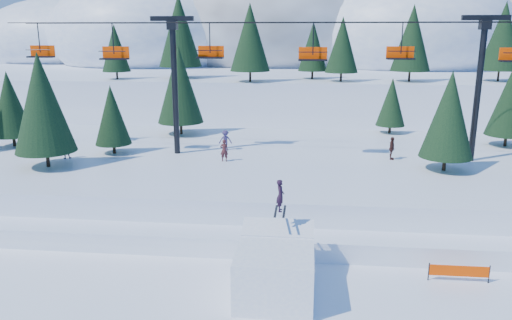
# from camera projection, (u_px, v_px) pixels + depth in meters

# --- Properties ---
(ground) EXTENTS (160.00, 160.00, 0.00)m
(ground) POSITION_uv_depth(u_px,v_px,m) (278.00, 314.00, 21.20)
(ground) COLOR white
(ground) RESTS_ON ground
(mid_shelf) EXTENTS (70.00, 22.00, 2.50)m
(mid_shelf) POSITION_uv_depth(u_px,v_px,m) (293.00, 172.00, 38.23)
(mid_shelf) COLOR white
(mid_shelf) RESTS_ON ground
(berm) EXTENTS (70.00, 6.00, 1.10)m
(berm) POSITION_uv_depth(u_px,v_px,m) (287.00, 230.00, 28.77)
(berm) COLOR white
(berm) RESTS_ON ground
(mountain_ridge) EXTENTS (119.00, 60.64, 26.46)m
(mountain_ridge) POSITION_uv_depth(u_px,v_px,m) (276.00, 44.00, 89.99)
(mountain_ridge) COLOR white
(mountain_ridge) RESTS_ON ground
(jump_kicker) EXTENTS (3.43, 4.67, 5.00)m
(jump_kicker) POSITION_uv_depth(u_px,v_px,m) (275.00, 268.00, 22.61)
(jump_kicker) COLOR white
(jump_kicker) RESTS_ON ground
(chairlift) EXTENTS (46.05, 3.21, 10.28)m
(chairlift) POSITION_uv_depth(u_px,v_px,m) (304.00, 65.00, 36.20)
(chairlift) COLOR black
(chairlift) RESTS_ON mid_shelf
(conifer_stand) EXTENTS (63.76, 18.21, 7.99)m
(conifer_stand) POSITION_uv_depth(u_px,v_px,m) (327.00, 102.00, 37.10)
(conifer_stand) COLOR black
(conifer_stand) RESTS_ON mid_shelf
(distant_skiers) EXTENTS (30.60, 5.47, 1.70)m
(distant_skiers) POSITION_uv_depth(u_px,v_px,m) (279.00, 145.00, 37.94)
(distant_skiers) COLOR #441D1F
(distant_skiers) RESTS_ON mid_shelf
(banner_near) EXTENTS (2.86, 0.06, 0.90)m
(banner_near) POSITION_uv_depth(u_px,v_px,m) (459.00, 271.00, 23.84)
(banner_near) COLOR black
(banner_near) RESTS_ON ground
(banner_far) EXTENTS (2.79, 0.70, 0.90)m
(banner_far) POSITION_uv_depth(u_px,v_px,m) (439.00, 249.00, 26.31)
(banner_far) COLOR black
(banner_far) RESTS_ON ground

